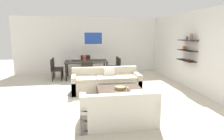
# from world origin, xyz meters

# --- Properties ---
(ground_plane) EXTENTS (18.00, 18.00, 0.00)m
(ground_plane) POSITION_xyz_m (0.00, 0.00, 0.00)
(ground_plane) COLOR beige
(back_wall_unit) EXTENTS (8.40, 0.09, 2.70)m
(back_wall_unit) POSITION_xyz_m (0.29, 3.53, 1.35)
(back_wall_unit) COLOR silver
(back_wall_unit) RESTS_ON ground
(right_wall_shelf_unit) EXTENTS (0.34, 8.20, 2.70)m
(right_wall_shelf_unit) POSITION_xyz_m (3.03, 0.59, 1.35)
(right_wall_shelf_unit) COLOR silver
(right_wall_shelf_unit) RESTS_ON ground
(sofa_beige) EXTENTS (2.27, 0.90, 0.78)m
(sofa_beige) POSITION_xyz_m (0.03, 0.34, 0.29)
(sofa_beige) COLOR beige
(sofa_beige) RESTS_ON ground
(loveseat_white) EXTENTS (1.63, 0.90, 0.78)m
(loveseat_white) POSITION_xyz_m (-0.02, -2.06, 0.29)
(loveseat_white) COLOR silver
(loveseat_white) RESTS_ON ground
(coffee_table) EXTENTS (1.27, 1.09, 0.38)m
(coffee_table) POSITION_xyz_m (0.29, -0.80, 0.19)
(coffee_table) COLOR #38281E
(coffee_table) RESTS_ON ground
(decorative_bowl) EXTENTS (0.32, 0.32, 0.08)m
(decorative_bowl) POSITION_xyz_m (0.29, -0.76, 0.42)
(decorative_bowl) COLOR #99844C
(decorative_bowl) RESTS_ON coffee_table
(candle_jar) EXTENTS (0.06, 0.06, 0.07)m
(candle_jar) POSITION_xyz_m (0.49, -0.86, 0.42)
(candle_jar) COLOR silver
(candle_jar) RESTS_ON coffee_table
(dining_table) EXTENTS (1.80, 1.02, 0.75)m
(dining_table) POSITION_xyz_m (-0.57, 2.38, 0.68)
(dining_table) COLOR black
(dining_table) RESTS_ON ground
(dining_chair_left_near) EXTENTS (0.44, 0.44, 0.88)m
(dining_chair_left_near) POSITION_xyz_m (-1.88, 2.15, 0.50)
(dining_chair_left_near) COLOR black
(dining_chair_left_near) RESTS_ON ground
(dining_chair_foot) EXTENTS (0.44, 0.44, 0.88)m
(dining_chair_foot) POSITION_xyz_m (-0.57, 1.46, 0.50)
(dining_chair_foot) COLOR black
(dining_chair_foot) RESTS_ON ground
(dining_chair_head) EXTENTS (0.44, 0.44, 0.88)m
(dining_chair_head) POSITION_xyz_m (-0.57, 3.30, 0.50)
(dining_chair_head) COLOR black
(dining_chair_head) RESTS_ON ground
(dining_chair_right_near) EXTENTS (0.44, 0.44, 0.88)m
(dining_chair_right_near) POSITION_xyz_m (0.74, 2.15, 0.50)
(dining_chair_right_near) COLOR black
(dining_chair_right_near) RESTS_ON ground
(dining_chair_left_far) EXTENTS (0.44, 0.44, 0.88)m
(dining_chair_left_far) POSITION_xyz_m (-1.88, 2.61, 0.50)
(dining_chair_left_far) COLOR black
(dining_chair_left_far) RESTS_ON ground
(dining_chair_right_far) EXTENTS (0.44, 0.44, 0.88)m
(dining_chair_right_far) POSITION_xyz_m (0.74, 2.61, 0.50)
(dining_chair_right_far) COLOR black
(dining_chair_right_far) RESTS_ON ground
(wine_glass_left_near) EXTENTS (0.07, 0.07, 0.15)m
(wine_glass_left_near) POSITION_xyz_m (-1.24, 2.25, 0.86)
(wine_glass_left_near) COLOR silver
(wine_glass_left_near) RESTS_ON dining_table
(wine_glass_right_near) EXTENTS (0.07, 0.07, 0.18)m
(wine_glass_right_near) POSITION_xyz_m (0.10, 2.25, 0.87)
(wine_glass_right_near) COLOR silver
(wine_glass_right_near) RESTS_ON dining_table
(wine_glass_left_far) EXTENTS (0.07, 0.07, 0.17)m
(wine_glass_left_far) POSITION_xyz_m (-1.24, 2.50, 0.87)
(wine_glass_left_far) COLOR silver
(wine_glass_left_far) RESTS_ON dining_table
(centerpiece_vase) EXTENTS (0.16, 0.16, 0.27)m
(centerpiece_vase) POSITION_xyz_m (-0.64, 2.33, 0.91)
(centerpiece_vase) COLOR #D85933
(centerpiece_vase) RESTS_ON dining_table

